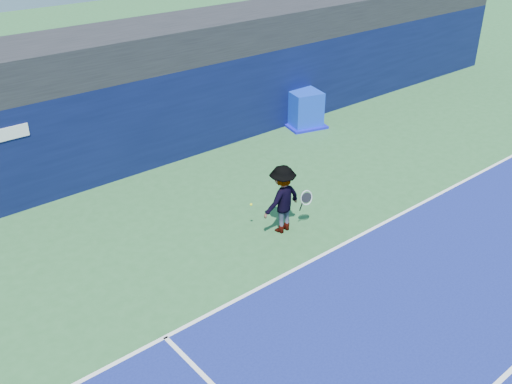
% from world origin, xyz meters
% --- Properties ---
extents(ground, '(80.00, 80.00, 0.00)m').
position_xyz_m(ground, '(0.00, 0.00, 0.00)').
color(ground, '#2C6232').
rests_on(ground, ground).
extents(baseline, '(24.00, 0.10, 0.01)m').
position_xyz_m(baseline, '(0.00, 3.00, 0.01)').
color(baseline, white).
rests_on(baseline, ground).
extents(stadium_band, '(36.00, 3.00, 1.20)m').
position_xyz_m(stadium_band, '(0.00, 11.50, 3.60)').
color(stadium_band, black).
rests_on(stadium_band, back_wall_assembly).
extents(back_wall_assembly, '(36.00, 1.03, 3.00)m').
position_xyz_m(back_wall_assembly, '(-0.00, 10.50, 1.50)').
color(back_wall_assembly, '#091036').
rests_on(back_wall_assembly, ground).
extents(equipment_cart, '(1.74, 1.74, 1.36)m').
position_xyz_m(equipment_cart, '(5.35, 9.63, 0.62)').
color(equipment_cart, '#0E31C6').
rests_on(equipment_cart, ground).
extents(tennis_player, '(1.40, 0.80, 1.88)m').
position_xyz_m(tennis_player, '(-0.39, 4.55, 0.94)').
color(tennis_player, silver).
rests_on(tennis_player, ground).
extents(tennis_ball, '(0.07, 0.07, 0.07)m').
position_xyz_m(tennis_ball, '(-0.99, 5.10, 0.75)').
color(tennis_ball, yellow).
rests_on(tennis_ball, ground).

